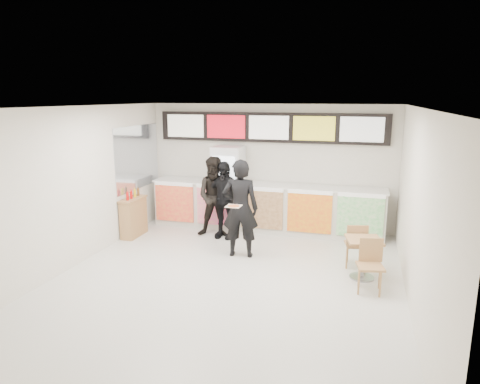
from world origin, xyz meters
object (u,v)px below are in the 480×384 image
at_px(drinks_fridge, 228,187).
at_px(condiment_ledge, 134,217).
at_px(customer_left, 216,197).
at_px(cafe_table, 363,251).
at_px(customer_mid, 224,200).
at_px(service_counter, 265,207).
at_px(customer_main, 240,208).

relative_size(drinks_fridge, condiment_ledge, 1.87).
relative_size(customer_left, cafe_table, 1.20).
bearing_deg(customer_left, cafe_table, -36.71).
bearing_deg(customer_mid, cafe_table, -21.17).
distance_m(customer_mid, condiment_ledge, 2.14).
height_order(service_counter, condiment_ledge, service_counter).
relative_size(cafe_table, condiment_ledge, 1.44).
height_order(drinks_fridge, condiment_ledge, drinks_fridge).
distance_m(customer_main, condiment_ledge, 2.82).
xyz_separation_m(customer_main, condiment_ledge, (-2.71, 0.53, -0.53)).
distance_m(drinks_fridge, customer_left, 0.75).
bearing_deg(service_counter, customer_main, -93.38).
xyz_separation_m(service_counter, customer_main, (-0.11, -1.79, 0.42)).
height_order(customer_main, customer_left, customer_main).
bearing_deg(condiment_ledge, drinks_fridge, 34.18).
relative_size(customer_mid, cafe_table, 1.15).
height_order(service_counter, cafe_table, service_counter).
relative_size(drinks_fridge, customer_left, 1.08).
bearing_deg(customer_left, condiment_ledge, -175.45).
relative_size(service_counter, drinks_fridge, 2.78).
bearing_deg(customer_main, customer_mid, -64.92).
bearing_deg(customer_mid, customer_left, 172.09).
xyz_separation_m(customer_main, customer_mid, (-0.67, 1.02, -0.11)).
distance_m(cafe_table, condiment_ledge, 5.20).
xyz_separation_m(service_counter, condiment_ledge, (-2.82, -1.26, -0.11)).
bearing_deg(customer_mid, service_counter, 49.49).
bearing_deg(customer_left, customer_main, -62.03).
height_order(service_counter, customer_left, customer_left).
xyz_separation_m(customer_mid, condiment_ledge, (-2.04, -0.49, -0.42)).
distance_m(service_counter, drinks_fridge, 1.03).
xyz_separation_m(customer_left, condiment_ledge, (-1.83, -0.53, -0.47)).
bearing_deg(condiment_ledge, cafe_table, -11.04).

